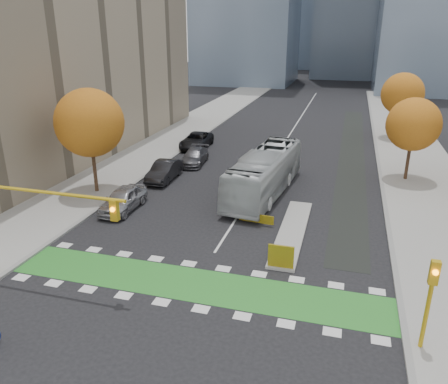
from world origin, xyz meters
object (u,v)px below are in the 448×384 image
Objects in this scene: traffic_signal_east at (431,292)px; traffic_signal_west at (25,210)px; bus at (265,173)px; tree_west at (90,123)px; parked_car_b at (164,171)px; parked_car_d at (196,140)px; hazard_board at (281,256)px; parked_car_a at (123,199)px; parked_car_c at (194,157)px; tree_east_near at (413,125)px; tree_east_far at (402,94)px.

traffic_signal_west is at bearing -179.99° from traffic_signal_east.
traffic_signal_west is at bearing -113.06° from bus.
traffic_signal_east is (18.43, 0.00, -1.30)m from traffic_signal_west.
parked_car_b is at bearing 47.49° from tree_west.
bus is 2.13× the size of parked_car_d.
bus is (-3.09, 11.30, 0.93)m from hazard_board.
parked_car_a is (-0.29, 9.89, -3.21)m from traffic_signal_west.
parked_car_d is (-1.85, 5.83, 0.09)m from parked_car_c.
tree_east_near is 13.23m from bus.
parked_car_b is 0.85× the size of parked_car_d.
tree_east_far reaches higher than parked_car_b.
parked_car_a is (3.78, -2.62, -4.79)m from tree_west.
parked_car_a is 0.98× the size of parked_car_c.
parked_car_b is 5.33m from parked_car_c.
bus is 15.53m from parked_car_d.
tree_east_far is (0.50, 16.00, 0.38)m from tree_east_near.
tree_east_far reaches higher than bus.
tree_east_near is 22.07m from parked_car_d.
parked_car_a is 6.96m from parked_car_b.
parked_car_c is (1.07, 12.22, -0.11)m from parked_car_a.
tree_east_far is 24.37m from parked_car_d.
tree_east_far is 25.99m from parked_car_c.
tree_east_far reaches higher than parked_car_c.
traffic_signal_west is (4.07, -12.51, -1.58)m from tree_west.
traffic_signal_east is 0.33× the size of bus.
tree_east_far reaches higher than parked_car_a.
hazard_board is at bearing -46.90° from parked_car_b.
traffic_signal_east is (-1.50, -22.51, -2.13)m from tree_east_near.
traffic_signal_west is (-20.43, -38.51, -1.21)m from tree_east_far.
parked_car_a is 0.98× the size of parked_car_b.
parked_car_d is (-0.78, 18.05, -0.01)m from parked_car_a.
tree_east_near is at bearing 14.16° from parked_car_b.
parked_car_c is (-19.65, -16.41, -4.52)m from tree_east_far.
traffic_signal_west is at bearing -90.88° from parked_car_d.
tree_east_near is 16.01m from tree_east_far.
parked_car_a is 12.26m from parked_car_c.
parked_car_c is (-19.15, -0.41, -4.14)m from tree_east_near.
parked_car_b is at bearing 87.78° from parked_car_a.
tree_west is at bearing 154.01° from hazard_board.
tree_west reaches higher than bus.
traffic_signal_west is at bearing -117.95° from tree_east_far.
hazard_board is at bearing 21.55° from traffic_signal_west.
tree_west is 1.66× the size of parked_car_c.
bus reaches higher than parked_car_b.
parked_car_b is 1.00× the size of parked_car_c.
hazard_board is at bearing -104.12° from tree_east_far.
tree_west is 11.81m from parked_car_c.
traffic_signal_west is (-11.93, -4.71, 3.23)m from hazard_board.
tree_east_far is 25.55m from bus.
traffic_signal_east is at bearing -58.15° from parked_car_d.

